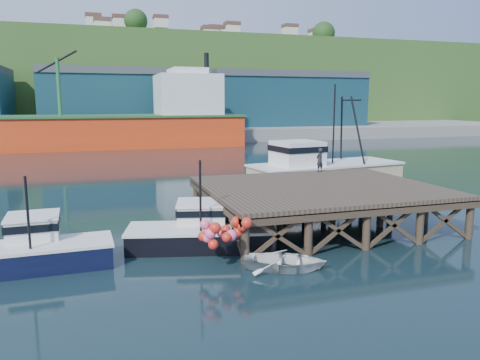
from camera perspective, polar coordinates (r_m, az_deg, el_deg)
name	(u,v)px	position (r m, az deg, el deg)	size (l,w,h in m)	color
ground	(220,232)	(23.93, -2.45, -6.37)	(300.00, 300.00, 0.00)	black
wharf	(320,189)	(25.27, 9.76, -1.12)	(12.00, 10.00, 2.62)	brown
far_quay	(124,131)	(92.58, -13.92, 5.82)	(160.00, 40.00, 2.00)	gray
warehouse_mid	(125,102)	(87.43, -13.85, 9.23)	(28.00, 16.00, 9.00)	#173F4D
warehouse_right	(280,102)	(94.35, 4.90, 9.47)	(30.00, 16.00, 9.00)	#173F4D
cargo_ship	(73,125)	(70.34, -19.72, 6.34)	(55.50, 10.00, 13.75)	#F04016
hillside	(114,83)	(122.45, -15.07, 11.30)	(220.00, 50.00, 22.00)	#2D511E
boat_navy	(33,248)	(20.61, -23.93, -7.61)	(6.18, 3.34, 3.83)	black
boat_black	(201,230)	(21.55, -4.72, -6.12)	(7.02, 5.82, 4.10)	black
trawler	(323,168)	(35.55, 10.09, 1.39)	(12.15, 5.80, 7.82)	#D1BB87
dinghy	(285,261)	(18.82, 5.49, -9.79)	(2.35, 3.29, 0.68)	white
dockworker	(320,160)	(30.19, 9.68, 2.41)	(0.55, 0.36, 1.51)	black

